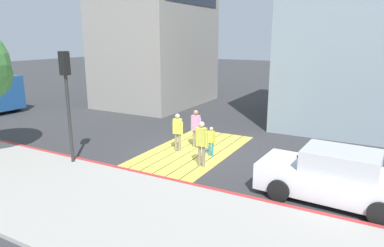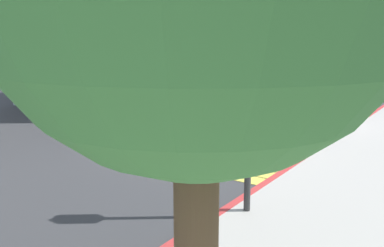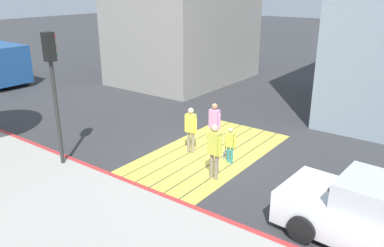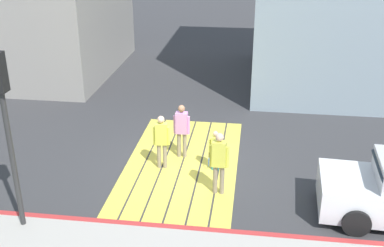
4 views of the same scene
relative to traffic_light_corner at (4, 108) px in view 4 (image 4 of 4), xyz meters
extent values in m
plane|color=#38383A|center=(3.58, -3.20, -3.04)|extent=(120.00, 120.00, 0.00)
cube|color=#EAD64C|center=(3.58, -4.58, -3.03)|extent=(6.40, 0.50, 0.01)
cube|color=#EAD64C|center=(3.58, -4.03, -3.03)|extent=(6.40, 0.50, 0.01)
cube|color=#EAD64C|center=(3.58, -3.48, -3.03)|extent=(6.40, 0.50, 0.01)
cube|color=#EAD64C|center=(3.58, -2.93, -3.03)|extent=(6.40, 0.50, 0.01)
cube|color=#EAD64C|center=(3.58, -2.38, -3.03)|extent=(6.40, 0.50, 0.01)
cube|color=#EAD64C|center=(3.58, -1.83, -3.03)|extent=(6.40, 0.50, 0.01)
cube|color=#BC3333|center=(0.33, -3.20, -2.97)|extent=(0.16, 40.00, 0.13)
cube|color=#1E2833|center=(1.62, -8.28, -1.83)|extent=(1.49, 0.41, 0.49)
cylinder|color=black|center=(2.54, -7.77, -2.71)|extent=(0.26, 0.67, 0.66)
cylinder|color=black|center=(0.78, -7.67, -2.71)|extent=(0.26, 0.67, 0.66)
cylinder|color=#2D2D2D|center=(-0.02, 0.00, -1.34)|extent=(0.12, 0.12, 3.40)
sphere|color=#FF2323|center=(0.14, 0.00, 1.06)|extent=(0.18, 0.18, 0.18)
sphere|color=#956310|center=(0.14, 0.00, 0.79)|extent=(0.18, 0.18, 0.18)
sphere|color=#188429|center=(0.14, 0.00, 0.52)|extent=(0.18, 0.18, 0.18)
cylinder|color=gray|center=(2.13, -4.31, -2.62)|extent=(0.12, 0.12, 0.82)
cylinder|color=gray|center=(2.11, -4.49, -2.62)|extent=(0.12, 0.12, 0.82)
cube|color=#D8D84C|center=(2.12, -4.40, -1.87)|extent=(0.25, 0.38, 0.69)
sphere|color=beige|center=(2.12, -4.40, -1.40)|extent=(0.21, 0.21, 0.21)
cylinder|color=#D8D84C|center=(2.14, -4.19, -1.94)|extent=(0.09, 0.09, 0.58)
cylinder|color=#D8D84C|center=(2.11, -4.61, -1.94)|extent=(0.09, 0.09, 0.58)
cylinder|color=gray|center=(4.06, -3.04, -2.64)|extent=(0.12, 0.12, 0.80)
cylinder|color=gray|center=(4.05, -3.21, -2.64)|extent=(0.12, 0.12, 0.80)
cube|color=#D18CC6|center=(4.05, -3.13, -1.91)|extent=(0.22, 0.35, 0.66)
sphere|color=#9E7051|center=(4.05, -3.13, -1.46)|extent=(0.21, 0.21, 0.21)
cylinder|color=#D18CC6|center=(4.06, -2.92, -1.98)|extent=(0.09, 0.09, 0.56)
cylinder|color=#D18CC6|center=(4.05, -3.33, -1.98)|extent=(0.09, 0.09, 0.56)
cylinder|color=gray|center=(3.28, -2.58, -2.65)|extent=(0.12, 0.12, 0.77)
cylinder|color=gray|center=(3.30, -2.75, -2.65)|extent=(0.12, 0.12, 0.77)
cube|color=#D8D84C|center=(3.29, -2.66, -1.95)|extent=(0.24, 0.36, 0.64)
sphere|color=beige|center=(3.29, -2.66, -1.51)|extent=(0.20, 0.20, 0.20)
cylinder|color=#D8D84C|center=(3.27, -2.47, -2.01)|extent=(0.08, 0.08, 0.54)
cylinder|color=#D8D84C|center=(3.32, -2.86, -2.01)|extent=(0.08, 0.08, 0.54)
cylinder|color=teal|center=(3.37, -4.13, -2.75)|extent=(0.09, 0.09, 0.58)
cylinder|color=teal|center=(3.38, -4.26, -2.75)|extent=(0.09, 0.09, 0.58)
cube|color=#D8D84C|center=(3.38, -4.20, -2.22)|extent=(0.17, 0.26, 0.48)
sphere|color=beige|center=(3.38, -4.20, -1.89)|extent=(0.15, 0.15, 0.15)
cylinder|color=#D8D84C|center=(3.37, -4.04, -2.27)|extent=(0.06, 0.06, 0.41)
cylinder|color=#D8D84C|center=(3.38, -4.35, -2.27)|extent=(0.06, 0.06, 0.41)
cylinder|color=black|center=(3.40, -4.02, -2.55)|extent=(0.03, 0.03, 0.28)
torus|color=blue|center=(3.40, -4.02, -2.80)|extent=(0.28, 0.04, 0.28)
camera|label=1|loc=(-8.70, -9.94, 1.67)|focal=32.28mm
camera|label=2|loc=(-3.14, 6.13, 0.06)|focal=37.31mm
camera|label=3|loc=(-6.70, -10.12, 2.47)|focal=36.46mm
camera|label=4|loc=(-8.73, -5.18, 3.71)|focal=44.71mm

